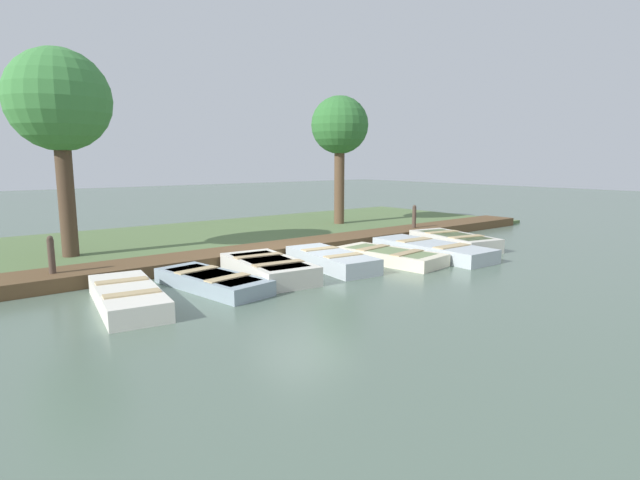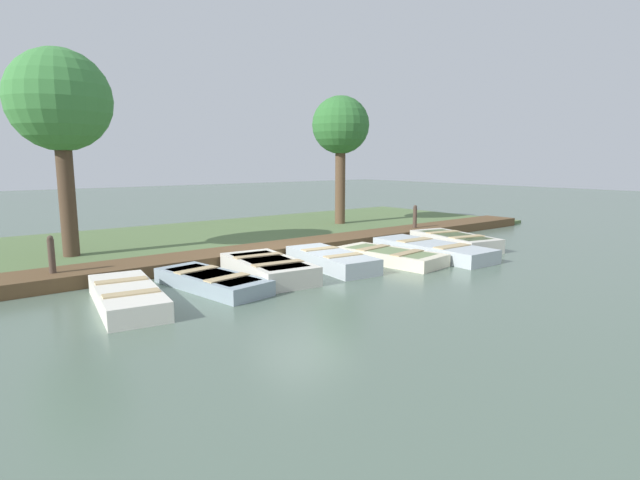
{
  "view_description": "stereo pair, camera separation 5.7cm",
  "coord_description": "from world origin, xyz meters",
  "views": [
    {
      "loc": [
        9.91,
        -7.39,
        2.61
      ],
      "look_at": [
        0.4,
        0.21,
        0.65
      ],
      "focal_mm": 28.0,
      "sensor_mm": 36.0,
      "label": 1
    },
    {
      "loc": [
        9.95,
        -7.34,
        2.61
      ],
      "look_at": [
        0.4,
        0.21,
        0.65
      ],
      "focal_mm": 28.0,
      "sensor_mm": 36.0,
      "label": 2
    }
  ],
  "objects": [
    {
      "name": "rowboat_0",
      "position": [
        0.97,
        -4.68,
        0.19
      ],
      "size": [
        2.88,
        1.39,
        0.38
      ],
      "rotation": [
        0.0,
        0.0,
        -0.15
      ],
      "color": "silver",
      "rests_on": "ground_plane"
    },
    {
      "name": "rowboat_2",
      "position": [
        0.69,
        -1.5,
        0.22
      ],
      "size": [
        2.75,
        1.54,
        0.44
      ],
      "rotation": [
        0.0,
        0.0,
        -0.12
      ],
      "color": "beige",
      "rests_on": "ground_plane"
    },
    {
      "name": "park_tree_left",
      "position": [
        -4.93,
        5.44,
        3.83
      ],
      "size": [
        2.2,
        2.2,
        5.04
      ],
      "color": "brown",
      "rests_on": "ground_plane"
    },
    {
      "name": "mooring_post_far",
      "position": [
        -1.37,
        5.78,
        0.55
      ],
      "size": [
        0.13,
        0.13,
        1.08
      ],
      "color": "#47382D",
      "rests_on": "ground_plane"
    },
    {
      "name": "rowboat_3",
      "position": [
        0.74,
        0.3,
        0.2
      ],
      "size": [
        2.83,
        1.35,
        0.4
      ],
      "rotation": [
        0.0,
        0.0,
        -0.11
      ],
      "color": "#B2BCC1",
      "rests_on": "ground_plane"
    },
    {
      "name": "rowboat_6",
      "position": [
        0.88,
        4.98,
        0.21
      ],
      "size": [
        2.98,
        1.79,
        0.42
      ],
      "rotation": [
        0.0,
        0.0,
        -0.21
      ],
      "color": "beige",
      "rests_on": "ground_plane"
    },
    {
      "name": "rowboat_5",
      "position": [
        1.34,
        3.4,
        0.19
      ],
      "size": [
        3.5,
        1.34,
        0.38
      ],
      "rotation": [
        0.0,
        0.0,
        -0.03
      ],
      "color": "#B2BCC1",
      "rests_on": "ground_plane"
    },
    {
      "name": "mooring_post_near",
      "position": [
        -1.37,
        -5.43,
        0.55
      ],
      "size": [
        0.13,
        0.13,
        1.08
      ],
      "color": "#47382D",
      "rests_on": "ground_plane"
    },
    {
      "name": "dock_walkway",
      "position": [
        -1.43,
        0.0,
        0.15
      ],
      "size": [
        1.28,
        22.29,
        0.3
      ],
      "color": "brown",
      "rests_on": "ground_plane"
    },
    {
      "name": "rowboat_1",
      "position": [
        0.77,
        -2.91,
        0.16
      ],
      "size": [
        2.89,
        1.45,
        0.33
      ],
      "rotation": [
        0.0,
        0.0,
        0.16
      ],
      "color": "#8C9EA8",
      "rests_on": "ground_plane"
    },
    {
      "name": "ground_plane",
      "position": [
        0.0,
        0.0,
        0.0
      ],
      "size": [
        80.0,
        80.0,
        0.0
      ],
      "primitive_type": "plane",
      "color": "#566B5B"
    },
    {
      "name": "shore_bank",
      "position": [
        -5.0,
        0.0,
        0.06
      ],
      "size": [
        8.0,
        24.0,
        0.12
      ],
      "color": "#567042",
      "rests_on": "ground_plane"
    },
    {
      "name": "park_tree_far_left",
      "position": [
        -4.14,
        -4.49,
        4.0
      ],
      "size": [
        2.53,
        2.53,
        5.35
      ],
      "color": "#4C3828",
      "rests_on": "ground_plane"
    },
    {
      "name": "rowboat_4",
      "position": [
        1.17,
        1.9,
        0.16
      ],
      "size": [
        2.94,
        1.58,
        0.33
      ],
      "rotation": [
        0.0,
        0.0,
        0.14
      ],
      "color": "beige",
      "rests_on": "ground_plane"
    }
  ]
}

